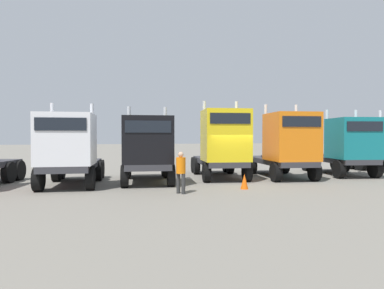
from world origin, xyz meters
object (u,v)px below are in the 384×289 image
semi_truck_black (148,149)px  semi_truck_yellow (223,144)px  visitor_in_hivis (181,169)px  semi_truck_teal (347,146)px  semi_truck_orange (286,145)px  semi_truck_white (69,149)px  traffic_cone_near (244,181)px

semi_truck_black → semi_truck_yellow: size_ratio=0.93×
semi_truck_yellow → visitor_in_hivis: size_ratio=3.69×
semi_truck_teal → visitor_in_hivis: bearing=-62.3°
visitor_in_hivis → semi_truck_teal: bearing=161.3°
visitor_in_hivis → semi_truck_orange: bearing=169.5°
semi_truck_black → semi_truck_orange: size_ratio=0.92×
semi_truck_black → semi_truck_orange: 7.93m
semi_truck_yellow → semi_truck_orange: semi_truck_yellow is taller
semi_truck_white → semi_truck_yellow: 8.11m
semi_truck_orange → visitor_in_hivis: (-7.07, -3.14, -0.92)m
semi_truck_yellow → traffic_cone_near: size_ratio=9.27×
semi_truck_black → traffic_cone_near: (3.98, -3.00, -1.43)m
semi_truck_black → semi_truck_yellow: bearing=105.2°
semi_truck_yellow → traffic_cone_near: bearing=3.9°
visitor_in_hivis → semi_truck_black: bearing=-110.2°
semi_truck_white → visitor_in_hivis: bearing=61.5°
semi_truck_yellow → traffic_cone_near: 3.92m
semi_truck_yellow → semi_truck_orange: (3.59, -0.79, -0.04)m
semi_truck_black → traffic_cone_near: semi_truck_black is taller
semi_truck_white → semi_truck_yellow: size_ratio=0.92×
semi_truck_white → semi_truck_black: semi_truck_white is taller
visitor_in_hivis → traffic_cone_near: size_ratio=2.52×
semi_truck_white → semi_truck_black: (3.75, 0.07, -0.05)m
semi_truck_teal → traffic_cone_near: 8.85m
semi_truck_white → semi_truck_orange: size_ratio=0.90×
semi_truck_orange → semi_truck_teal: semi_truck_orange is taller
semi_truck_teal → traffic_cone_near: bearing=-59.1°
semi_truck_orange → semi_truck_black: bearing=-82.9°
semi_truck_yellow → semi_truck_teal: size_ratio=1.07×
traffic_cone_near → semi_truck_teal: bearing=19.0°
semi_truck_yellow → semi_truck_orange: 3.68m
semi_truck_white → visitor_in_hivis: (4.61, -3.32, -0.81)m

